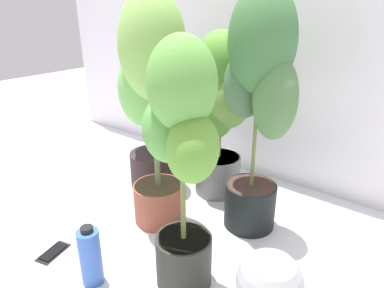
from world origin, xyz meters
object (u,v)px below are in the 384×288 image
potted_plant_back_center (220,105)px  nutrient_bottle (90,256)px  potted_plant_center (151,90)px  potted_plant_back_left (149,108)px  potted_plant_back_right (259,95)px  cell_phone (53,252)px  potted_plant_front_right (182,154)px

potted_plant_back_center → nutrient_bottle: bearing=-89.4°
potted_plant_center → potted_plant_back_left: bearing=136.9°
potted_plant_center → nutrient_bottle: (0.10, -0.47, -0.53)m
potted_plant_back_right → cell_phone: bearing=-128.6°
potted_plant_back_right → nutrient_bottle: bearing=-112.8°
potted_plant_back_center → potted_plant_center: size_ratio=0.83×
potted_plant_back_right → potted_plant_back_left: bearing=178.6°
potted_plant_back_left → potted_plant_back_center: potted_plant_back_center is taller
potted_plant_back_right → potted_plant_center: size_ratio=1.02×
potted_plant_back_center → cell_phone: potted_plant_back_center is taller
potted_plant_back_left → potted_plant_front_right: (0.64, -0.50, 0.08)m
potted_plant_center → cell_phone: 0.81m
potted_plant_back_right → cell_phone: potted_plant_back_right is taller
potted_plant_back_left → potted_plant_back_right: bearing=-1.4°
potted_plant_back_center → potted_plant_front_right: 0.70m
nutrient_bottle → potted_plant_front_right: bearing=38.8°
potted_plant_back_left → nutrient_bottle: size_ratio=3.20×
potted_plant_back_center → potted_plant_center: 0.43m
potted_plant_front_right → nutrient_bottle: bearing=-141.2°
potted_plant_back_left → nutrient_bottle: potted_plant_back_left is taller
cell_phone → potted_plant_back_center: bearing=59.0°
nutrient_bottle → potted_plant_back_right: bearing=67.2°
potted_plant_front_right → cell_phone: potted_plant_front_right is taller
potted_plant_back_center → potted_plant_front_right: bearing=-66.8°
potted_plant_back_left → potted_plant_back_right: potted_plant_back_right is taller
potted_plant_center → potted_plant_back_center: bearing=76.4°
potted_plant_back_right → nutrient_bottle: potted_plant_back_right is taller
potted_plant_back_right → potted_plant_front_right: (-0.02, -0.48, -0.10)m
potted_plant_front_right → cell_phone: (-0.54, -0.22, -0.53)m
cell_phone → potted_plant_center: bearing=56.5°
potted_plant_back_right → nutrient_bottle: size_ratio=4.33×
potted_plant_back_left → cell_phone: potted_plant_back_left is taller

